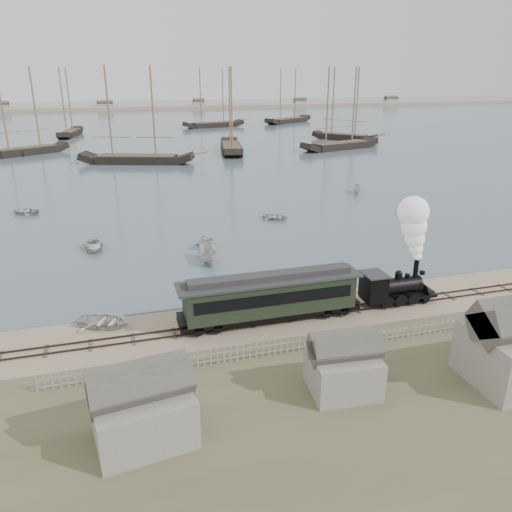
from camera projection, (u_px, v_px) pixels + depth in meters
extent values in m
plane|color=gray|center=(256.00, 311.00, 41.04)|extent=(600.00, 600.00, 0.00)
cube|color=#495F69|center=(134.00, 123.00, 194.15)|extent=(600.00, 336.00, 0.06)
cube|color=#33201B|center=(265.00, 323.00, 38.76)|extent=(120.00, 0.08, 0.12)
cube|color=#33201B|center=(262.00, 318.00, 39.66)|extent=(120.00, 0.08, 0.12)
cube|color=#3A2D25|center=(263.00, 321.00, 39.23)|extent=(120.00, 1.80, 0.06)
cube|color=tan|center=(125.00, 109.00, 266.21)|extent=(500.00, 20.00, 1.80)
cube|color=black|center=(398.00, 296.00, 42.16)|extent=(6.39, 1.88, 0.23)
cylinder|color=black|center=(395.00, 286.00, 41.73)|extent=(3.95, 1.41, 1.41)
cube|color=black|center=(374.00, 287.00, 41.12)|extent=(1.69, 2.07, 2.16)
cube|color=#2D2D30|center=(375.00, 274.00, 40.73)|extent=(1.88, 2.26, 0.11)
cylinder|color=black|center=(416.00, 270.00, 41.76)|extent=(0.41, 0.41, 1.50)
sphere|color=black|center=(399.00, 274.00, 41.40)|extent=(0.60, 0.60, 0.60)
cone|color=black|center=(429.00, 293.00, 42.98)|extent=(1.32, 1.88, 1.88)
cube|color=black|center=(422.00, 273.00, 42.05)|extent=(0.33, 0.33, 0.33)
cube|color=black|center=(270.00, 312.00, 39.14)|extent=(14.41, 2.37, 0.36)
cube|color=black|center=(270.00, 296.00, 38.64)|extent=(13.38, 2.57, 2.57)
cube|color=black|center=(276.00, 300.00, 37.37)|extent=(12.35, 0.06, 0.93)
cube|color=black|center=(265.00, 286.00, 39.73)|extent=(12.35, 0.06, 0.93)
cube|color=#2D2D30|center=(270.00, 280.00, 38.18)|extent=(14.41, 2.78, 0.19)
cube|color=#2D2D30|center=(271.00, 276.00, 38.07)|extent=(12.86, 1.24, 0.46)
imported|color=#B9B6B0|center=(103.00, 322.00, 38.32)|extent=(4.41, 4.91, 0.84)
imported|color=#B9B6B0|center=(93.00, 246.00, 54.90)|extent=(4.55, 3.50, 0.87)
imported|color=#B9B6B0|center=(205.00, 241.00, 55.33)|extent=(3.83, 3.93, 1.57)
imported|color=#B9B6B0|center=(208.00, 255.00, 51.04)|extent=(4.07, 1.57, 1.57)
imported|color=#B9B6B0|center=(275.00, 217.00, 66.17)|extent=(4.02, 4.27, 0.72)
imported|color=#B9B6B0|center=(412.00, 208.00, 68.50)|extent=(4.03, 4.31, 1.83)
imported|color=#B9B6B0|center=(356.00, 189.00, 80.52)|extent=(3.55, 2.38, 1.29)
imported|color=#B9B6B0|center=(25.00, 211.00, 68.87)|extent=(4.22, 4.70, 0.80)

